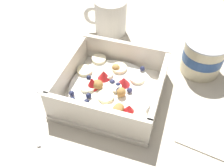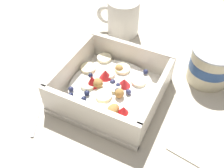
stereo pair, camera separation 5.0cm
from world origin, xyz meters
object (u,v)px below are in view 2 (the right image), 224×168
object	(u,v)px
yogurt_cup	(211,65)
coffee_mug	(122,17)
fruit_bowl	(112,88)
folded_napkin	(212,141)
spoon	(44,86)

from	to	relation	value
yogurt_cup	coffee_mug	xyz separation A→B (m)	(-0.24, 0.08, 0.01)
fruit_bowl	folded_napkin	bearing A→B (deg)	-5.87
fruit_bowl	yogurt_cup	world-z (taller)	yogurt_cup
yogurt_cup	coffee_mug	distance (m)	0.25
coffee_mug	folded_napkin	distance (m)	0.37
folded_napkin	spoon	bearing A→B (deg)	-175.90
coffee_mug	folded_napkin	world-z (taller)	coffee_mug
fruit_bowl	yogurt_cup	xyz separation A→B (m)	(0.16, 0.13, 0.02)
yogurt_cup	fruit_bowl	bearing A→B (deg)	-140.73
spoon	coffee_mug	xyz separation A→B (m)	(0.06, 0.26, 0.04)
fruit_bowl	yogurt_cup	size ratio (longest dim) A/B	2.13
fruit_bowl	coffee_mug	bearing A→B (deg)	109.45
yogurt_cup	folded_napkin	world-z (taller)	yogurt_cup
yogurt_cup	coffee_mug	bearing A→B (deg)	161.47
spoon	folded_napkin	world-z (taller)	spoon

